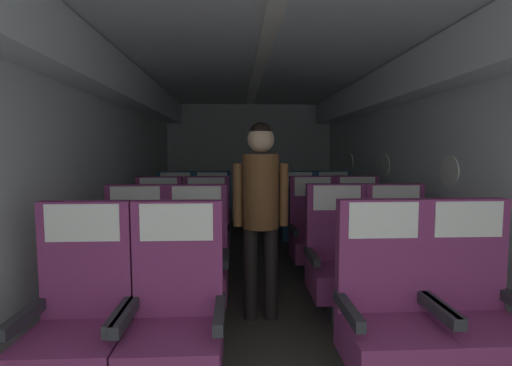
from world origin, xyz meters
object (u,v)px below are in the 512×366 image
seat_c_right_window (314,235)px  seat_d_left_window (175,220)px  seat_b_left_aisle (196,265)px  seat_d_right_aisle (334,218)px  seat_c_left_window (158,237)px  seat_a_left_window (79,323)px  seat_d_left_aisle (212,219)px  flight_attendant (261,200)px  seat_b_left_window (134,265)px  seat_a_left_aisle (176,322)px  seat_b_right_window (339,262)px  seat_c_left_aisle (206,236)px  seat_c_right_aisle (359,234)px  seat_b_right_aisle (399,262)px  seat_a_right_window (387,317)px  seat_a_right_aisle (474,314)px  seat_d_right_window (298,219)px

seat_c_right_window → seat_d_left_window: 1.88m
seat_b_left_aisle → seat_d_left_window: size_ratio=1.00×
seat_d_right_aisle → seat_c_left_window: bearing=-154.9°
seat_a_left_window → seat_b_left_aisle: bearing=62.9°
seat_d_left_aisle → flight_attendant: 2.06m
seat_b_left_window → seat_d_right_aisle: same height
seat_a_left_aisle → seat_b_right_window: bearing=40.9°
seat_b_left_window → seat_d_left_window: bearing=90.1°
seat_c_left_window → seat_c_left_aisle: bearing=1.4°
seat_b_left_aisle → seat_c_right_window: same height
seat_c_left_window → seat_d_right_aisle: same height
seat_b_right_window → seat_c_right_aisle: bearing=63.4°
seat_a_left_window → seat_d_left_window: bearing=89.8°
seat_d_left_window → seat_c_left_aisle: bearing=-63.4°
seat_b_right_window → seat_c_right_window: size_ratio=1.00×
seat_b_right_aisle → seat_a_right_window: bearing=-116.9°
seat_b_right_aisle → seat_c_right_aisle: bearing=89.5°
seat_a_right_window → seat_d_right_aisle: 2.97m
seat_d_left_aisle → seat_a_right_window: bearing=-68.9°
seat_a_left_aisle → seat_c_right_window: same height
seat_a_right_aisle → flight_attendant: flight_attendant is taller
seat_a_right_aisle → seat_b_left_window: 2.31m
seat_d_left_window → seat_a_right_aisle: bearing=-54.3°
seat_c_left_window → seat_c_left_aisle: (0.50, 0.01, 0.00)m
seat_b_left_window → flight_attendant: size_ratio=0.68×
seat_d_left_window → seat_a_left_window: bearing=-90.2°
seat_c_right_window → seat_c_left_aisle: bearing=179.8°
seat_a_left_aisle → seat_c_left_aisle: bearing=90.0°
seat_d_right_window → flight_attendant: 2.08m
seat_d_left_window → seat_d_right_window: bearing=-0.2°
seat_c_left_aisle → seat_c_right_aisle: (1.62, 0.00, 0.00)m
seat_a_left_window → seat_b_left_aisle: size_ratio=1.00×
seat_b_right_window → seat_d_right_window: size_ratio=1.00×
seat_c_left_aisle → seat_d_left_window: size_ratio=1.00×
seat_b_right_aisle → seat_d_left_aisle: same height
seat_b_right_aisle → seat_c_left_window: size_ratio=1.00×
seat_b_left_aisle → seat_c_left_aisle: same height
seat_c_right_aisle → seat_d_left_aisle: bearing=149.5°
seat_a_left_window → seat_d_left_window: (0.01, 2.91, 0.00)m
seat_a_left_window → seat_a_left_aisle: size_ratio=1.00×
seat_a_left_aisle → seat_a_right_window: bearing=0.0°
seat_b_right_aisle → seat_c_right_window: (-0.48, 0.99, 0.00)m
seat_a_left_window → seat_d_right_aisle: same height
seat_c_right_aisle → seat_c_right_window: 0.49m
seat_a_right_window → seat_c_left_window: (-1.62, 1.94, 0.00)m
seat_a_left_window → seat_c_right_aisle: 2.88m
seat_b_right_window → seat_c_right_aisle: same height
seat_a_left_window → seat_b_left_aisle: (0.50, 0.97, 0.00)m
seat_b_right_window → flight_attendant: bearing=179.6°
seat_d_left_aisle → flight_attendant: size_ratio=0.68×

